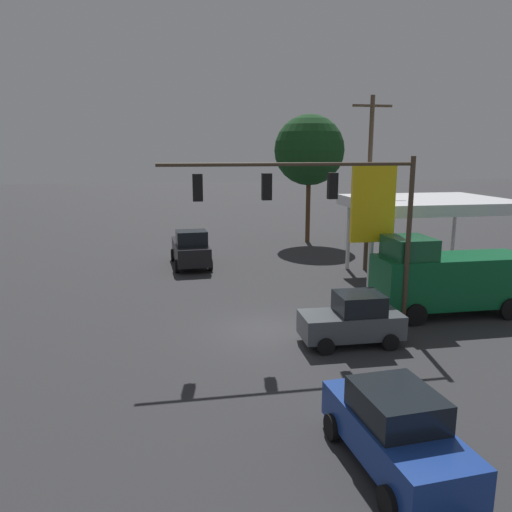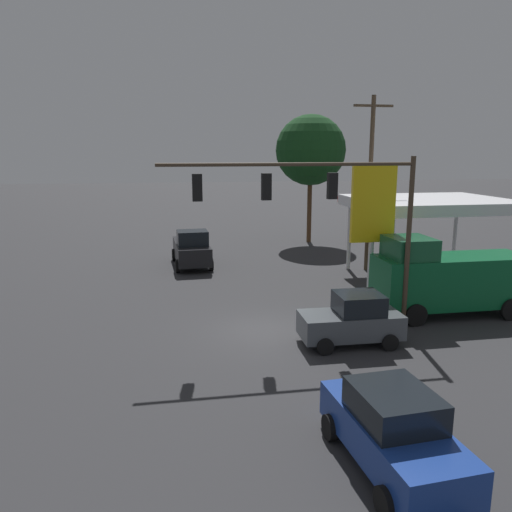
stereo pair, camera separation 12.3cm
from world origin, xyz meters
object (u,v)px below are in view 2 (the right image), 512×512
object	(u,v)px
price_sign	(373,210)
hatchback_crossing	(352,320)
street_tree	(311,150)
delivery_truck	(448,278)
traffic_signal_assembly	(319,201)
utility_pole	(370,180)
sedan_far	(392,430)
pickup_parked	(192,249)

from	to	relation	value
price_sign	hatchback_crossing	world-z (taller)	price_sign
street_tree	delivery_truck	bearing A→B (deg)	93.08
traffic_signal_assembly	street_tree	world-z (taller)	street_tree
traffic_signal_assembly	utility_pole	distance (m)	11.76
traffic_signal_assembly	price_sign	size ratio (longest dim) A/B	1.51
utility_pole	sedan_far	world-z (taller)	utility_pole
sedan_far	price_sign	bearing A→B (deg)	155.69
sedan_far	street_tree	size ratio (longest dim) A/B	0.45
traffic_signal_assembly	price_sign	distance (m)	4.31
traffic_signal_assembly	sedan_far	size ratio (longest dim) A/B	2.21
traffic_signal_assembly	hatchback_crossing	distance (m)	4.69
utility_pole	street_tree	bearing A→B (deg)	-85.05
price_sign	hatchback_crossing	xyz separation A→B (m)	(2.35, 4.06, -3.67)
pickup_parked	street_tree	distance (m)	13.53
delivery_truck	sedan_far	world-z (taller)	delivery_truck
utility_pole	sedan_far	bearing A→B (deg)	69.51
traffic_signal_assembly	utility_pole	bearing A→B (deg)	-121.81
pickup_parked	street_tree	xyz separation A→B (m)	(-9.72, -7.13, 6.14)
utility_pole	street_tree	xyz separation A→B (m)	(0.86, -9.94, 1.78)
price_sign	street_tree	size ratio (longest dim) A/B	0.66
hatchback_crossing	sedan_far	world-z (taller)	hatchback_crossing
pickup_parked	sedan_far	world-z (taller)	pickup_parked
traffic_signal_assembly	street_tree	xyz separation A→B (m)	(-5.34, -19.94, 1.94)
delivery_truck	street_tree	size ratio (longest dim) A/B	0.68
street_tree	price_sign	bearing A→B (deg)	83.39
price_sign	sedan_far	distance (m)	12.73
hatchback_crossing	delivery_truck	bearing A→B (deg)	-153.91
delivery_truck	pickup_parked	size ratio (longest dim) A/B	1.29
hatchback_crossing	pickup_parked	distance (m)	15.20
price_sign	traffic_signal_assembly	bearing A→B (deg)	38.47
pickup_parked	utility_pole	bearing A→B (deg)	72.08
street_tree	pickup_parked	bearing A→B (deg)	36.25
traffic_signal_assembly	delivery_truck	bearing A→B (deg)	-169.81
street_tree	sedan_far	bearing A→B (deg)	77.89
price_sign	utility_pole	bearing A→B (deg)	-111.31
utility_pole	street_tree	distance (m)	10.14
traffic_signal_assembly	pickup_parked	distance (m)	14.17
traffic_signal_assembly	price_sign	bearing A→B (deg)	-141.53
hatchback_crossing	delivery_truck	world-z (taller)	delivery_truck
utility_pole	hatchback_crossing	xyz separation A→B (m)	(5.21, 11.40, -4.53)
delivery_truck	hatchback_crossing	bearing A→B (deg)	25.67
traffic_signal_assembly	delivery_truck	distance (m)	7.39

